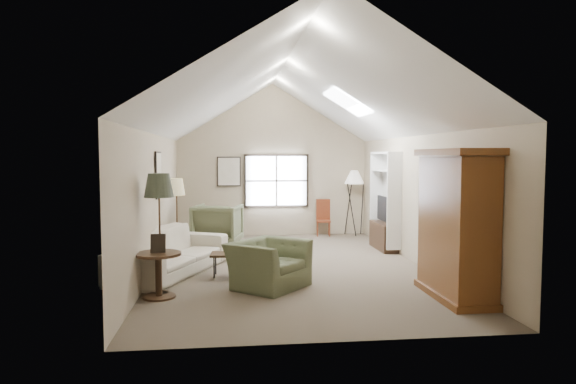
{
  "coord_description": "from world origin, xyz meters",
  "views": [
    {
      "loc": [
        -1.15,
        -9.57,
        2.1
      ],
      "look_at": [
        0.0,
        0.4,
        1.4
      ],
      "focal_mm": 32.0,
      "sensor_mm": 36.0,
      "label": 1
    }
  ],
  "objects": [
    {
      "name": "side_table",
      "position": [
        -2.2,
        -1.89,
        0.34
      ],
      "size": [
        0.89,
        0.89,
        0.68
      ],
      "primitive_type": "cylinder",
      "rotation": [
        0.0,
        0.0,
        -0.41
      ],
      "color": "#3D2418",
      "rests_on": "ground"
    },
    {
      "name": "tv_panel",
      "position": [
        2.32,
        1.6,
        0.92
      ],
      "size": [
        0.05,
        0.9,
        0.55
      ],
      "primitive_type": "cube",
      "color": "black",
      "rests_on": "media_console"
    },
    {
      "name": "tripod_lamp",
      "position": [
        2.15,
        3.7,
        0.88
      ],
      "size": [
        0.51,
        0.51,
        1.75
      ],
      "primitive_type": null,
      "rotation": [
        0.0,
        0.0,
        0.01
      ],
      "color": "silver",
      "rests_on": "ground"
    },
    {
      "name": "tv_alcove",
      "position": [
        2.34,
        1.6,
        1.15
      ],
      "size": [
        0.32,
        1.3,
        2.1
      ],
      "primitive_type": "cube",
      "color": "white",
      "rests_on": "ground"
    },
    {
      "name": "armchair_far",
      "position": [
        -1.43,
        2.57,
        0.49
      ],
      "size": [
        1.27,
        1.29,
        0.97
      ],
      "primitive_type": "imported",
      "rotation": [
        0.0,
        0.0,
        2.9
      ],
      "color": "#565F42",
      "rests_on": "ground"
    },
    {
      "name": "wall_art",
      "position": [
        -1.88,
        1.94,
        1.73
      ],
      "size": [
        1.97,
        3.71,
        0.88
      ],
      "color": "black",
      "rests_on": "room_shell"
    },
    {
      "name": "room_shell",
      "position": [
        0.0,
        0.0,
        3.21
      ],
      "size": [
        5.01,
        8.01,
        4.0
      ],
      "color": "brown",
      "rests_on": "ground"
    },
    {
      "name": "armoire",
      "position": [
        2.18,
        -2.4,
        1.1
      ],
      "size": [
        0.6,
        1.5,
        2.2
      ],
      "primitive_type": "cube",
      "color": "brown",
      "rests_on": "ground"
    },
    {
      "name": "tan_lamp",
      "position": [
        -2.2,
        0.91,
        0.84
      ],
      "size": [
        0.44,
        0.44,
        1.69
      ],
      "primitive_type": null,
      "rotation": [
        0.0,
        0.0,
        -0.41
      ],
      "color": "tan",
      "rests_on": "ground"
    },
    {
      "name": "bowl",
      "position": [
        -1.08,
        -0.64,
        0.43
      ],
      "size": [
        0.2,
        0.2,
        0.05
      ],
      "primitive_type": "imported",
      "rotation": [
        0.0,
        0.0,
        -0.07
      ],
      "color": "#3D2419",
      "rests_on": "coffee_table"
    },
    {
      "name": "window",
      "position": [
        0.1,
        3.96,
        1.45
      ],
      "size": [
        1.72,
        0.08,
        1.42
      ],
      "primitive_type": "cube",
      "color": "black",
      "rests_on": "room_shell"
    },
    {
      "name": "skylight",
      "position": [
        1.3,
        0.9,
        3.22
      ],
      "size": [
        0.8,
        1.2,
        0.52
      ],
      "primitive_type": null,
      "color": "white",
      "rests_on": "room_shell"
    },
    {
      "name": "armchair_near",
      "position": [
        -0.53,
        -1.47,
        0.37
      ],
      "size": [
        1.51,
        1.52,
        0.74
      ],
      "primitive_type": "imported",
      "rotation": [
        0.0,
        0.0,
        0.85
      ],
      "color": "#626D4C",
      "rests_on": "ground"
    },
    {
      "name": "side_chair",
      "position": [
        1.32,
        3.7,
        0.48
      ],
      "size": [
        0.42,
        0.42,
        0.96
      ],
      "primitive_type": "cube",
      "rotation": [
        0.0,
        0.0,
        -0.14
      ],
      "color": "brown",
      "rests_on": "ground"
    },
    {
      "name": "coffee_table",
      "position": [
        -1.08,
        -0.64,
        0.2
      ],
      "size": [
        0.83,
        0.5,
        0.41
      ],
      "primitive_type": "cube",
      "rotation": [
        0.0,
        0.0,
        -0.07
      ],
      "color": "#332514",
      "rests_on": "ground"
    },
    {
      "name": "media_console",
      "position": [
        2.32,
        1.6,
        0.3
      ],
      "size": [
        0.34,
        1.18,
        0.6
      ],
      "primitive_type": "cube",
      "color": "#382316",
      "rests_on": "ground"
    },
    {
      "name": "sofa",
      "position": [
        -2.2,
        -0.29,
        0.39
      ],
      "size": [
        2.04,
        2.89,
        0.79
      ],
      "primitive_type": "imported",
      "rotation": [
        0.0,
        0.0,
        1.16
      ],
      "color": "beige",
      "rests_on": "ground"
    },
    {
      "name": "dark_lamp",
      "position": [
        -2.2,
        -1.69,
        0.94
      ],
      "size": [
        0.59,
        0.59,
        1.88
      ],
      "primitive_type": null,
      "rotation": [
        0.0,
        0.0,
        -0.41
      ],
      "color": "#282C1F",
      "rests_on": "ground"
    }
  ]
}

